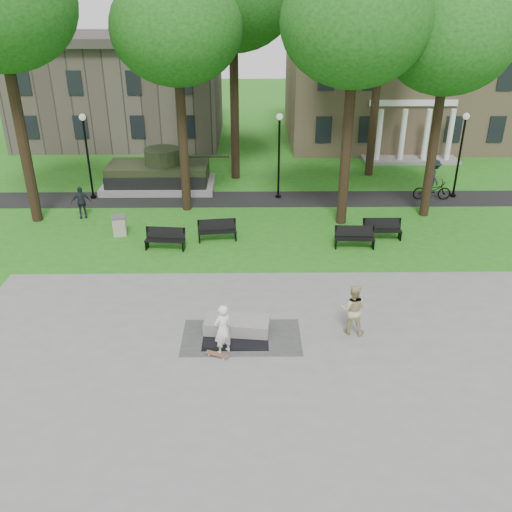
{
  "coord_description": "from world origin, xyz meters",
  "views": [
    {
      "loc": [
        -1.1,
        -16.89,
        10.48
      ],
      "look_at": [
        -0.88,
        1.78,
        1.4
      ],
      "focal_mm": 38.0,
      "sensor_mm": 36.0,
      "label": 1
    }
  ],
  "objects_px": {
    "friend_watching": "(353,309)",
    "park_bench_0": "(165,238)",
    "trash_bin": "(119,225)",
    "cyclist": "(433,184)",
    "concrete_block": "(237,325)",
    "skateboarder": "(223,330)"
  },
  "relations": [
    {
      "from": "cyclist",
      "to": "friend_watching",
      "type": "bearing_deg",
      "value": 154.47
    },
    {
      "from": "park_bench_0",
      "to": "trash_bin",
      "type": "bearing_deg",
      "value": 151.98
    },
    {
      "from": "skateboarder",
      "to": "friend_watching",
      "type": "relative_size",
      "value": 0.96
    },
    {
      "from": "friend_watching",
      "to": "park_bench_0",
      "type": "bearing_deg",
      "value": -30.91
    },
    {
      "from": "skateboarder",
      "to": "cyclist",
      "type": "height_order",
      "value": "cyclist"
    },
    {
      "from": "trash_bin",
      "to": "cyclist",
      "type": "bearing_deg",
      "value": 16.11
    },
    {
      "from": "concrete_block",
      "to": "cyclist",
      "type": "bearing_deg",
      "value": 50.83
    },
    {
      "from": "friend_watching",
      "to": "park_bench_0",
      "type": "distance_m",
      "value": 10.02
    },
    {
      "from": "concrete_block",
      "to": "park_bench_0",
      "type": "xyz_separation_m",
      "value": [
        -3.39,
        6.72,
        0.28
      ]
    },
    {
      "from": "concrete_block",
      "to": "trash_bin",
      "type": "relative_size",
      "value": 2.29
    },
    {
      "from": "trash_bin",
      "to": "friend_watching",
      "type": "bearing_deg",
      "value": -41.17
    },
    {
      "from": "skateboarder",
      "to": "friend_watching",
      "type": "height_order",
      "value": "friend_watching"
    },
    {
      "from": "skateboarder",
      "to": "concrete_block",
      "type": "bearing_deg",
      "value": -144.35
    },
    {
      "from": "skateboarder",
      "to": "park_bench_0",
      "type": "height_order",
      "value": "skateboarder"
    },
    {
      "from": "friend_watching",
      "to": "park_bench_0",
      "type": "height_order",
      "value": "friend_watching"
    },
    {
      "from": "cyclist",
      "to": "trash_bin",
      "type": "bearing_deg",
      "value": 107.65
    },
    {
      "from": "park_bench_0",
      "to": "trash_bin",
      "type": "distance_m",
      "value": 2.9
    },
    {
      "from": "concrete_block",
      "to": "park_bench_0",
      "type": "distance_m",
      "value": 7.53
    },
    {
      "from": "concrete_block",
      "to": "friend_watching",
      "type": "xyz_separation_m",
      "value": [
        3.9,
        -0.15,
        0.69
      ]
    },
    {
      "from": "cyclist",
      "to": "park_bench_0",
      "type": "bearing_deg",
      "value": 115.92
    },
    {
      "from": "park_bench_0",
      "to": "trash_bin",
      "type": "relative_size",
      "value": 1.91
    },
    {
      "from": "concrete_block",
      "to": "skateboarder",
      "type": "height_order",
      "value": "skateboarder"
    }
  ]
}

